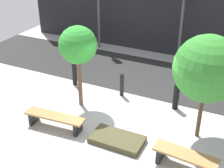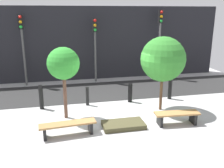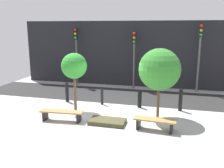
# 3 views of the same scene
# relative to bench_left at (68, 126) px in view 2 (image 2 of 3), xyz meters

# --- Properties ---
(ground_plane) EXTENTS (18.00, 18.00, 0.00)m
(ground_plane) POSITION_rel_bench_left_xyz_m (2.01, 0.75, -0.33)
(ground_plane) COLOR #ABABAB
(road_strip) EXTENTS (18.00, 3.38, 0.01)m
(road_strip) POSITION_rel_bench_left_xyz_m (2.01, 4.65, -0.33)
(road_strip) COLOR #282828
(road_strip) RESTS_ON ground
(building_facade) EXTENTS (16.20, 0.50, 4.41)m
(building_facade) POSITION_rel_bench_left_xyz_m (2.01, 7.49, 1.87)
(building_facade) COLOR black
(building_facade) RESTS_ON ground
(bench_left) EXTENTS (1.94, 0.58, 0.45)m
(bench_left) POSITION_rel_bench_left_xyz_m (0.00, 0.00, 0.00)
(bench_left) COLOR black
(bench_left) RESTS_ON ground
(bench_right) EXTENTS (1.70, 0.61, 0.47)m
(bench_right) POSITION_rel_bench_left_xyz_m (4.01, -0.00, 0.00)
(bench_right) COLOR black
(bench_right) RESTS_ON ground
(planter_bed) EXTENTS (1.53, 0.84, 0.17)m
(planter_bed) POSITION_rel_bench_left_xyz_m (2.01, 0.20, -0.25)
(planter_bed) COLOR #433F27
(planter_bed) RESTS_ON ground
(tree_behind_left_bench) EXTENTS (1.23, 1.23, 2.81)m
(tree_behind_left_bench) POSITION_rel_bench_left_xyz_m (0.00, 1.52, 1.84)
(tree_behind_left_bench) COLOR brown
(tree_behind_left_bench) RESTS_ON ground
(tree_behind_right_bench) EXTENTS (1.84, 1.84, 3.12)m
(tree_behind_right_bench) POSITION_rel_bench_left_xyz_m (4.01, 1.52, 1.86)
(tree_behind_right_bench) COLOR brown
(tree_behind_right_bench) RESTS_ON ground
(bollard_far_left) EXTENTS (0.18, 0.18, 1.06)m
(bollard_far_left) POSITION_rel_bench_left_xyz_m (-0.99, 2.71, 0.20)
(bollard_far_left) COLOR black
(bollard_far_left) RESTS_ON ground
(bollard_left) EXTENTS (0.14, 0.14, 0.86)m
(bollard_left) POSITION_rel_bench_left_xyz_m (1.01, 2.71, 0.10)
(bollard_left) COLOR black
(bollard_left) RESTS_ON ground
(bollard_center) EXTENTS (0.20, 0.20, 0.88)m
(bollard_center) POSITION_rel_bench_left_xyz_m (3.00, 2.71, 0.11)
(bollard_center) COLOR black
(bollard_center) RESTS_ON ground
(bollard_right) EXTENTS (0.18, 0.18, 1.09)m
(bollard_right) POSITION_rel_bench_left_xyz_m (5.00, 2.71, 0.21)
(bollard_right) COLOR black
(bollard_right) RESTS_ON ground
(traffic_light_west) EXTENTS (0.28, 0.27, 3.94)m
(traffic_light_west) POSITION_rel_bench_left_xyz_m (-2.01, 6.62, 2.37)
(traffic_light_west) COLOR #4E4E4E
(traffic_light_west) RESTS_ON ground
(traffic_light_mid_west) EXTENTS (0.28, 0.27, 3.73)m
(traffic_light_mid_west) POSITION_rel_bench_left_xyz_m (2.01, 6.62, 2.24)
(traffic_light_mid_west) COLOR #525252
(traffic_light_mid_west) RESTS_ON ground
(traffic_light_mid_east) EXTENTS (0.28, 0.27, 4.19)m
(traffic_light_mid_east) POSITION_rel_bench_left_xyz_m (6.02, 6.62, 2.53)
(traffic_light_mid_east) COLOR #606060
(traffic_light_mid_east) RESTS_ON ground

